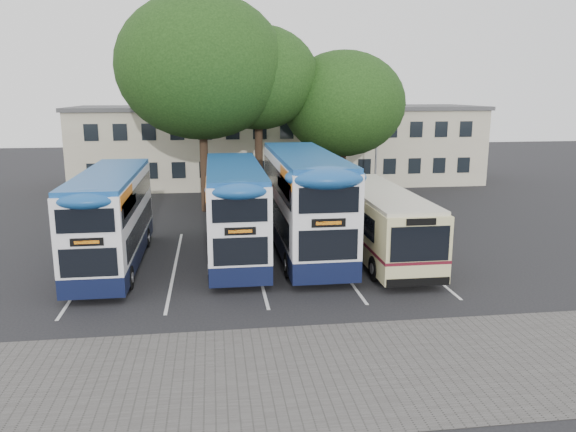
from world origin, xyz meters
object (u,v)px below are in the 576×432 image
(tree_left, at_px, (201,67))
(bus_dd_mid, at_px, (235,207))
(tree_right, at_px, (343,104))
(bus_dd_right, at_px, (304,198))
(tree_mid, at_px, (258,78))
(bus_dd_left, at_px, (112,215))
(bus_single, at_px, (379,218))
(lamp_post, at_px, (377,124))

(tree_left, bearing_deg, bus_dd_mid, -81.93)
(tree_right, bearing_deg, bus_dd_right, -111.31)
(tree_mid, bearing_deg, bus_dd_right, -83.79)
(tree_left, xyz_separation_m, tree_mid, (3.47, 0.93, -0.61))
(tree_left, distance_m, bus_dd_left, 13.19)
(tree_right, height_order, bus_single, tree_right)
(bus_dd_mid, bearing_deg, tree_mid, 79.56)
(tree_left, distance_m, tree_right, 9.52)
(tree_left, height_order, tree_mid, tree_left)
(bus_dd_left, distance_m, bus_single, 11.76)
(tree_right, xyz_separation_m, bus_dd_left, (-12.92, -12.46, -4.32))
(tree_left, distance_m, bus_dd_mid, 12.10)
(tree_mid, xyz_separation_m, bus_single, (4.46, -11.73, -6.44))
(tree_right, distance_m, bus_dd_right, 12.94)
(tree_mid, bearing_deg, bus_single, -69.16)
(tree_left, xyz_separation_m, bus_dd_right, (4.64, -9.81, -6.23))
(bus_dd_left, distance_m, bus_dd_mid, 5.29)
(lamp_post, bearing_deg, tree_right, -145.66)
(tree_mid, distance_m, bus_dd_left, 15.03)
(bus_dd_mid, xyz_separation_m, bus_dd_right, (3.21, 0.32, 0.25))
(tree_mid, bearing_deg, bus_dd_mid, -100.44)
(tree_mid, height_order, tree_right, tree_mid)
(bus_single, bearing_deg, bus_dd_right, 163.23)
(tree_mid, height_order, bus_dd_mid, tree_mid)
(tree_mid, distance_m, tree_right, 5.91)
(bus_single, bearing_deg, lamp_post, 74.18)
(tree_mid, relative_size, bus_dd_left, 1.17)
(bus_dd_mid, height_order, bus_single, bus_dd_mid)
(lamp_post, xyz_separation_m, bus_dd_left, (-15.84, -14.45, -2.85))
(tree_mid, bearing_deg, bus_dd_left, -121.83)
(bus_dd_right, distance_m, bus_single, 3.54)
(lamp_post, relative_size, bus_single, 0.89)
(lamp_post, height_order, bus_dd_right, lamp_post)
(bus_dd_mid, bearing_deg, tree_right, 56.90)
(tree_left, height_order, bus_dd_mid, tree_left)
(tree_left, height_order, bus_dd_right, tree_left)
(lamp_post, bearing_deg, bus_dd_mid, -127.58)
(tree_left, height_order, tree_right, tree_left)
(tree_left, relative_size, bus_dd_mid, 1.30)
(lamp_post, bearing_deg, tree_mid, -162.38)
(bus_dd_mid, bearing_deg, bus_dd_right, 5.62)
(bus_dd_left, bearing_deg, tree_left, 70.57)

